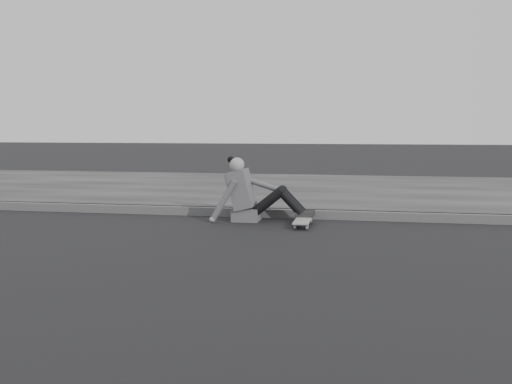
% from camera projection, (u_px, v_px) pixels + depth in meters
% --- Properties ---
extents(ground, '(80.00, 80.00, 0.00)m').
position_uv_depth(ground, '(453.00, 267.00, 5.16)').
color(ground, black).
rests_on(ground, ground).
extents(curb, '(24.00, 0.16, 0.12)m').
position_uv_depth(curb, '(423.00, 217.00, 7.67)').
color(curb, '#4F4F4F').
rests_on(curb, ground).
extents(sidewalk, '(24.00, 6.00, 0.12)m').
position_uv_depth(sidewalk, '(407.00, 192.00, 10.62)').
color(sidewalk, '#363636').
rests_on(sidewalk, ground).
extents(skateboard, '(0.20, 0.78, 0.09)m').
position_uv_depth(skateboard, '(303.00, 220.00, 7.35)').
color(skateboard, '#A8A8A2').
rests_on(skateboard, ground).
extents(seated_woman, '(1.38, 0.46, 0.88)m').
position_uv_depth(seated_woman, '(251.00, 195.00, 7.70)').
color(seated_woman, '#535356').
rests_on(seated_woman, ground).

